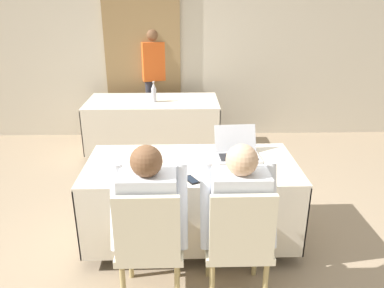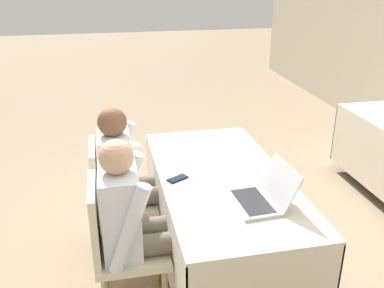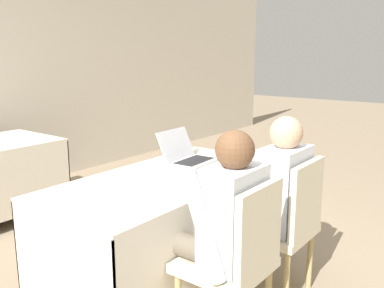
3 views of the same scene
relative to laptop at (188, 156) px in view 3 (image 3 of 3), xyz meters
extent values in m
plane|color=gray|center=(-0.39, -0.13, -0.77)|extent=(24.00, 24.00, 0.00)
cube|color=beige|center=(-0.39, -0.13, -0.05)|extent=(1.72, 0.84, 0.02)
cube|color=beige|center=(-0.39, -0.54, -0.36)|extent=(1.72, 0.01, 0.60)
cube|color=beige|center=(-0.39, 0.29, -0.36)|extent=(1.72, 0.01, 0.60)
cube|color=beige|center=(-1.25, -0.13, -0.36)|extent=(0.01, 0.84, 0.60)
cube|color=beige|center=(0.46, -0.13, -0.36)|extent=(0.01, 0.84, 0.60)
cylinder|color=#333333|center=(-0.39, -0.13, -0.72)|extent=(0.06, 0.06, 0.11)
cube|color=beige|center=(0.00, 1.89, -0.36)|extent=(0.01, 0.84, 0.60)
cube|color=#B7B7BC|center=(0.00, -0.05, -0.03)|extent=(0.37, 0.26, 0.02)
cube|color=black|center=(0.00, -0.05, -0.02)|extent=(0.32, 0.19, 0.00)
cube|color=#B7B7BC|center=(-0.01, 0.12, 0.08)|extent=(0.36, 0.12, 0.21)
cube|color=black|center=(-0.01, 0.12, 0.08)|extent=(0.33, 0.10, 0.19)
cube|color=black|center=(-0.40, -0.43, -0.04)|extent=(0.12, 0.15, 0.01)
cube|color=#192333|center=(-0.40, -0.43, -0.03)|extent=(0.11, 0.14, 0.00)
cube|color=white|center=(-0.73, -0.29, -0.04)|extent=(0.24, 0.31, 0.00)
cylinder|color=tan|center=(-0.51, -0.60, -0.57)|extent=(0.04, 0.04, 0.40)
cube|color=beige|center=(-0.68, -0.78, -0.35)|extent=(0.44, 0.44, 0.05)
cube|color=beige|center=(-0.68, -0.98, -0.10)|extent=(0.40, 0.04, 0.45)
cylinder|color=tan|center=(0.07, -0.60, -0.57)|extent=(0.04, 0.04, 0.40)
cylinder|color=tan|center=(-0.28, -0.60, -0.57)|extent=(0.04, 0.04, 0.40)
cylinder|color=tan|center=(0.07, -0.95, -0.57)|extent=(0.04, 0.04, 0.40)
cylinder|color=tan|center=(-0.28, -0.95, -0.57)|extent=(0.04, 0.04, 0.40)
cube|color=beige|center=(-0.10, -0.78, -0.35)|extent=(0.44, 0.44, 0.05)
cube|color=beige|center=(-0.10, -0.98, -0.10)|extent=(0.40, 0.04, 0.45)
cylinder|color=#665B4C|center=(-0.59, -0.65, -0.26)|extent=(0.13, 0.42, 0.13)
cylinder|color=#665B4C|center=(-0.77, -0.65, -0.26)|extent=(0.13, 0.42, 0.13)
cylinder|color=#665B4C|center=(-0.59, -0.47, -0.55)|extent=(0.10, 0.10, 0.45)
cylinder|color=#665B4C|center=(-0.77, -0.47, -0.55)|extent=(0.10, 0.10, 0.45)
cube|color=silver|center=(-0.68, -0.83, -0.06)|extent=(0.36, 0.22, 0.52)
cylinder|color=silver|center=(-0.47, -0.79, -0.05)|extent=(0.08, 0.26, 0.54)
cylinder|color=silver|center=(-0.89, -0.79, -0.05)|extent=(0.08, 0.26, 0.54)
sphere|color=brown|center=(-0.68, -0.83, 0.29)|extent=(0.20, 0.20, 0.20)
cylinder|color=#665B4C|center=(-0.01, -0.65, -0.26)|extent=(0.13, 0.42, 0.13)
cylinder|color=#665B4C|center=(-0.19, -0.65, -0.26)|extent=(0.13, 0.42, 0.13)
cylinder|color=#665B4C|center=(-0.01, -0.47, -0.55)|extent=(0.10, 0.10, 0.45)
cylinder|color=#665B4C|center=(-0.19, -0.47, -0.55)|extent=(0.10, 0.10, 0.45)
cube|color=silver|center=(-0.10, -0.83, -0.06)|extent=(0.36, 0.22, 0.52)
cylinder|color=silver|center=(0.11, -0.79, -0.05)|extent=(0.08, 0.26, 0.54)
cylinder|color=silver|center=(-0.31, -0.79, -0.05)|extent=(0.08, 0.26, 0.54)
sphere|color=tan|center=(-0.10, -0.83, 0.29)|extent=(0.20, 0.20, 0.20)
camera|label=1|loc=(-0.46, -2.90, 1.21)|focal=35.00mm
camera|label=2|loc=(2.09, -0.86, 1.27)|focal=40.00mm
camera|label=3|loc=(-2.44, -1.91, 0.76)|focal=40.00mm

